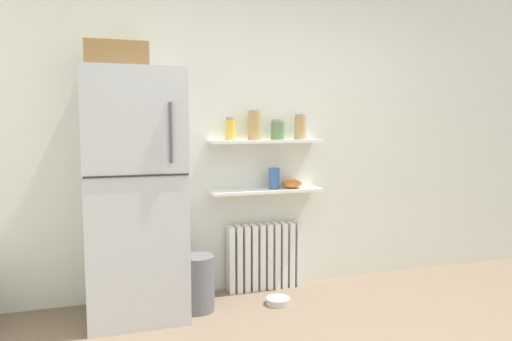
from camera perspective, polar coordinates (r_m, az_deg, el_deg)
name	(u,v)px	position (r m, az deg, el deg)	size (l,w,h in m)	color
back_wall	(269,136)	(4.05, 1.62, 4.24)	(7.04, 0.10, 2.60)	silver
refrigerator	(134,190)	(3.49, -14.51, -2.31)	(0.69, 0.66, 1.95)	#B7BABF
radiator	(265,256)	(4.06, 1.07, -10.36)	(0.64, 0.12, 0.56)	white
wall_shelf_lower	(266,191)	(3.91, 1.23, -2.46)	(0.94, 0.22, 0.03)	white
wall_shelf_upper	(266,141)	(3.87, 1.24, 3.57)	(0.94, 0.22, 0.03)	white
storage_jar_0	(231,129)	(3.78, -3.10, 5.06)	(0.09, 0.09, 0.18)	yellow
storage_jar_1	(255,125)	(3.84, -0.18, 5.50)	(0.11, 0.11, 0.24)	tan
storage_jar_2	(278,130)	(3.91, 2.65, 4.96)	(0.11, 0.11, 0.17)	#5B7F4C
storage_jar_3	(300,127)	(3.98, 5.38, 5.28)	(0.10, 0.10, 0.21)	tan
vase	(274,178)	(3.92, 2.20, -0.96)	(0.09, 0.09, 0.18)	#38609E
shelf_bowl	(292,184)	(3.98, 4.36, -1.60)	(0.17, 0.17, 0.07)	orange
trash_bin	(198,283)	(3.66, -7.09, -13.40)	(0.25, 0.25, 0.42)	slate
pet_food_bowl	(278,301)	(3.81, 2.69, -15.50)	(0.19, 0.19, 0.05)	#B7B7BC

